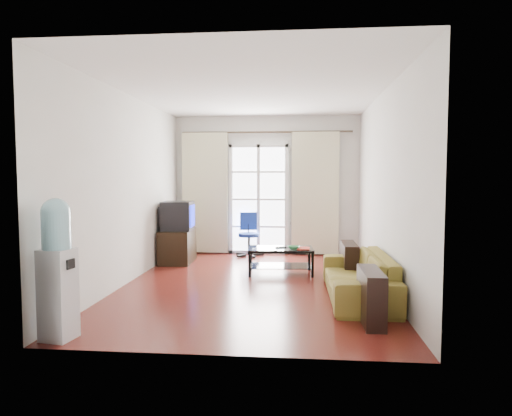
% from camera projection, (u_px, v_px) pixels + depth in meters
% --- Properties ---
extents(floor, '(5.20, 5.20, 0.00)m').
position_uv_depth(floor, '(253.00, 284.00, 6.47)').
color(floor, maroon).
rests_on(floor, ground).
extents(ceiling, '(5.20, 5.20, 0.00)m').
position_uv_depth(ceiling, '(253.00, 91.00, 6.29)').
color(ceiling, white).
rests_on(ceiling, wall_back).
extents(wall_back, '(3.60, 0.02, 2.70)m').
position_uv_depth(wall_back, '(266.00, 185.00, 8.96)').
color(wall_back, silver).
rests_on(wall_back, floor).
extents(wall_front, '(3.60, 0.02, 2.70)m').
position_uv_depth(wall_front, '(222.00, 198.00, 3.80)').
color(wall_front, silver).
rests_on(wall_front, floor).
extents(wall_left, '(0.02, 5.20, 2.70)m').
position_uv_depth(wall_left, '(129.00, 189.00, 6.55)').
color(wall_left, silver).
rests_on(wall_left, floor).
extents(wall_right, '(0.02, 5.20, 2.70)m').
position_uv_depth(wall_right, '(384.00, 189.00, 6.21)').
color(wall_right, silver).
rests_on(wall_right, floor).
extents(french_door, '(1.16, 0.06, 2.15)m').
position_uv_depth(french_door, '(259.00, 199.00, 8.94)').
color(french_door, white).
rests_on(french_door, wall_back).
extents(curtain_rod, '(3.30, 0.04, 0.04)m').
position_uv_depth(curtain_rod, '(266.00, 132.00, 8.79)').
color(curtain_rod, '#4C3F2D').
rests_on(curtain_rod, wall_back).
extents(curtain_left, '(0.90, 0.07, 2.35)m').
position_uv_depth(curtain_left, '(205.00, 193.00, 8.97)').
color(curtain_left, beige).
rests_on(curtain_left, curtain_rod).
extents(curtain_right, '(0.90, 0.07, 2.35)m').
position_uv_depth(curtain_right, '(315.00, 193.00, 8.76)').
color(curtain_right, beige).
rests_on(curtain_right, curtain_rod).
extents(radiator, '(0.64, 0.12, 0.64)m').
position_uv_depth(radiator, '(307.00, 238.00, 8.86)').
color(radiator, gray).
rests_on(radiator, floor).
extents(sofa, '(1.93, 0.79, 0.56)m').
position_uv_depth(sofa, '(358.00, 276.00, 5.72)').
color(sofa, brown).
rests_on(sofa, floor).
extents(coffee_table, '(1.05, 0.65, 0.41)m').
position_uv_depth(coffee_table, '(280.00, 257.00, 7.14)').
color(coffee_table, silver).
rests_on(coffee_table, floor).
extents(bowl, '(0.22, 0.22, 0.05)m').
position_uv_depth(bowl, '(294.00, 248.00, 7.01)').
color(bowl, '#2F8244').
rests_on(bowl, coffee_table).
extents(book, '(0.20, 0.26, 0.02)m').
position_uv_depth(book, '(297.00, 248.00, 7.01)').
color(book, '#A61514').
rests_on(book, coffee_table).
extents(remote, '(0.18, 0.12, 0.02)m').
position_uv_depth(remote, '(281.00, 247.00, 7.13)').
color(remote, black).
rests_on(remote, coffee_table).
extents(tv_stand, '(0.56, 0.81, 0.58)m').
position_uv_depth(tv_stand, '(177.00, 246.00, 8.08)').
color(tv_stand, black).
rests_on(tv_stand, floor).
extents(crt_tv, '(0.59, 0.58, 0.50)m').
position_uv_depth(crt_tv, '(176.00, 216.00, 8.01)').
color(crt_tv, black).
rests_on(crt_tv, tv_stand).
extents(task_chair, '(0.65, 0.65, 0.83)m').
position_uv_depth(task_chair, '(249.00, 243.00, 8.75)').
color(task_chair, black).
rests_on(task_chair, floor).
extents(water_cooler, '(0.31, 0.31, 1.33)m').
position_uv_depth(water_cooler, '(57.00, 266.00, 4.24)').
color(water_cooler, silver).
rests_on(water_cooler, floor).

